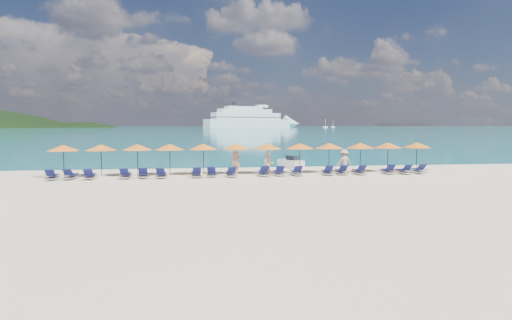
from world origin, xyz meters
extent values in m
plane|color=beige|center=(0.00, 0.00, 0.00)|extent=(1400.00, 1400.00, 0.00)
cube|color=#1FA9B2|center=(0.00, 660.00, 0.01)|extent=(1600.00, 1300.00, 0.01)
ellipsoid|color=black|center=(-150.00, 560.00, -35.00)|extent=(162.00, 126.00, 85.50)
cube|color=silver|center=(62.58, 504.21, 5.10)|extent=(111.59, 61.31, 10.20)
cone|color=silver|center=(124.90, 529.67, 5.10)|extent=(29.26, 29.26, 22.44)
cube|color=silver|center=(60.69, 503.44, 14.28)|extent=(89.66, 49.99, 8.16)
cube|color=silver|center=(58.80, 502.67, 20.40)|extent=(70.19, 40.47, 5.10)
cube|color=silver|center=(56.91, 501.90, 24.48)|extent=(48.26, 29.15, 3.57)
cube|color=black|center=(60.69, 503.44, 12.75)|extent=(90.77, 50.61, 0.92)
cube|color=black|center=(60.69, 503.44, 16.32)|extent=(88.54, 49.38, 0.92)
cylinder|color=black|center=(43.88, 496.58, 28.56)|extent=(4.49, 4.49, 5.61)
cube|color=silver|center=(163.78, 508.54, 0.81)|extent=(6.05, 2.02, 1.61)
cylinder|color=silver|center=(163.78, 508.54, 6.05)|extent=(0.36, 0.36, 10.09)
cube|color=silver|center=(202.69, 594.38, 0.79)|extent=(5.94, 1.98, 1.58)
cylinder|color=silver|center=(202.69, 594.38, 5.94)|extent=(0.36, 0.36, 9.89)
cube|color=silver|center=(3.89, 9.57, 0.33)|extent=(1.91, 2.83, 0.61)
cube|color=black|center=(3.97, 9.36, 0.77)|extent=(0.93, 1.23, 0.39)
cylinder|color=black|center=(3.64, 10.18, 0.94)|extent=(0.59, 0.29, 0.07)
imported|color=tan|center=(-1.17, 4.99, 0.99)|extent=(0.84, 0.70, 1.98)
imported|color=tan|center=(1.06, 4.22, 0.81)|extent=(0.79, 0.46, 1.61)
imported|color=tan|center=(6.68, 4.37, 0.89)|extent=(1.23, 0.71, 1.79)
cylinder|color=black|center=(-12.82, 4.89, 1.10)|extent=(0.05, 0.05, 2.20)
cone|color=orange|center=(-12.82, 4.89, 2.02)|extent=(2.10, 2.10, 0.42)
sphere|color=black|center=(-12.82, 4.89, 2.24)|extent=(0.08, 0.08, 0.08)
cylinder|color=black|center=(-10.42, 5.05, 1.10)|extent=(0.05, 0.05, 2.20)
cone|color=orange|center=(-10.42, 5.05, 2.02)|extent=(2.10, 2.10, 0.42)
sphere|color=black|center=(-10.42, 5.05, 2.24)|extent=(0.08, 0.08, 0.08)
cylinder|color=black|center=(-8.00, 5.09, 1.10)|extent=(0.05, 0.05, 2.20)
cone|color=orange|center=(-8.00, 5.09, 2.02)|extent=(2.10, 2.10, 0.42)
sphere|color=black|center=(-8.00, 5.09, 2.24)|extent=(0.08, 0.08, 0.08)
cylinder|color=black|center=(-5.80, 5.08, 1.10)|extent=(0.05, 0.05, 2.20)
cone|color=orange|center=(-5.80, 5.08, 2.02)|extent=(2.10, 2.10, 0.42)
sphere|color=black|center=(-5.80, 5.08, 2.24)|extent=(0.08, 0.08, 0.08)
cylinder|color=black|center=(-3.46, 5.16, 1.10)|extent=(0.05, 0.05, 2.20)
cone|color=orange|center=(-3.46, 5.16, 2.02)|extent=(2.10, 2.10, 0.42)
sphere|color=black|center=(-3.46, 5.16, 2.24)|extent=(0.08, 0.08, 0.08)
cylinder|color=black|center=(-1.06, 5.17, 1.10)|extent=(0.05, 0.05, 2.20)
cone|color=orange|center=(-1.06, 5.17, 2.02)|extent=(2.10, 2.10, 0.42)
sphere|color=black|center=(-1.06, 5.17, 2.24)|extent=(0.08, 0.08, 0.08)
cylinder|color=black|center=(1.14, 5.03, 1.10)|extent=(0.05, 0.05, 2.20)
cone|color=orange|center=(1.14, 5.03, 2.02)|extent=(2.10, 2.10, 0.42)
sphere|color=black|center=(1.14, 5.03, 2.24)|extent=(0.08, 0.08, 0.08)
cylinder|color=black|center=(3.55, 5.10, 1.10)|extent=(0.05, 0.05, 2.20)
cone|color=orange|center=(3.55, 5.10, 2.02)|extent=(2.10, 2.10, 0.42)
sphere|color=black|center=(3.55, 5.10, 2.24)|extent=(0.08, 0.08, 0.08)
cylinder|color=black|center=(5.76, 5.10, 1.10)|extent=(0.05, 0.05, 2.20)
cone|color=orange|center=(5.76, 5.10, 2.02)|extent=(2.10, 2.10, 0.42)
sphere|color=black|center=(5.76, 5.10, 2.24)|extent=(0.08, 0.08, 0.08)
cylinder|color=black|center=(8.17, 5.04, 1.10)|extent=(0.05, 0.05, 2.20)
cone|color=orange|center=(8.17, 5.04, 2.02)|extent=(2.10, 2.10, 0.42)
sphere|color=black|center=(8.17, 5.04, 2.24)|extent=(0.08, 0.08, 0.08)
cylinder|color=black|center=(10.39, 5.14, 1.10)|extent=(0.05, 0.05, 2.20)
cone|color=orange|center=(10.39, 5.14, 2.02)|extent=(2.10, 2.10, 0.42)
sphere|color=black|center=(10.39, 5.14, 2.24)|extent=(0.08, 0.08, 0.08)
cylinder|color=black|center=(12.74, 5.17, 1.10)|extent=(0.05, 0.05, 2.20)
cone|color=orange|center=(12.74, 5.17, 2.02)|extent=(2.10, 2.10, 0.42)
sphere|color=black|center=(12.74, 5.17, 2.24)|extent=(0.08, 0.08, 0.08)
cube|color=silver|center=(-13.25, 3.78, 0.14)|extent=(0.77, 1.75, 0.06)
cube|color=#111549|center=(-13.27, 4.03, 0.30)|extent=(0.65, 1.15, 0.04)
cube|color=#111549|center=(-13.20, 3.24, 0.55)|extent=(0.60, 0.58, 0.43)
cube|color=silver|center=(-12.12, 3.92, 0.14)|extent=(0.72, 1.74, 0.06)
cube|color=#111549|center=(-12.11, 4.17, 0.30)|extent=(0.62, 1.13, 0.04)
cube|color=#111549|center=(-12.16, 3.37, 0.55)|extent=(0.58, 0.57, 0.43)
cube|color=silver|center=(-10.91, 3.76, 0.14)|extent=(0.73, 1.74, 0.06)
cube|color=#111549|center=(-10.92, 4.01, 0.30)|extent=(0.62, 1.13, 0.04)
cube|color=#111549|center=(-10.87, 3.21, 0.55)|extent=(0.58, 0.57, 0.43)
cube|color=silver|center=(-8.63, 3.87, 0.14)|extent=(0.66, 1.71, 0.06)
cube|color=#111549|center=(-8.63, 4.12, 0.30)|extent=(0.57, 1.11, 0.04)
cube|color=#111549|center=(-8.65, 3.32, 0.55)|extent=(0.56, 0.55, 0.43)
cube|color=silver|center=(-7.52, 4.01, 0.14)|extent=(0.75, 1.74, 0.06)
cube|color=#111549|center=(-7.54, 4.26, 0.30)|extent=(0.63, 1.14, 0.04)
cube|color=#111549|center=(-7.48, 3.47, 0.55)|extent=(0.59, 0.58, 0.43)
cube|color=silver|center=(-6.29, 3.72, 0.14)|extent=(0.71, 1.73, 0.06)
cube|color=#111549|center=(-6.28, 3.97, 0.30)|extent=(0.61, 1.13, 0.04)
cube|color=#111549|center=(-6.32, 3.18, 0.55)|extent=(0.58, 0.57, 0.43)
cube|color=silver|center=(-3.99, 3.81, 0.14)|extent=(0.76, 1.75, 0.06)
cube|color=#111549|center=(-4.01, 4.05, 0.30)|extent=(0.64, 1.14, 0.04)
cube|color=#111549|center=(-3.94, 3.26, 0.55)|extent=(0.59, 0.58, 0.43)
cube|color=silver|center=(-2.93, 4.01, 0.14)|extent=(0.79, 1.75, 0.06)
cube|color=#111549|center=(-2.90, 4.26, 0.30)|extent=(0.66, 1.15, 0.04)
cube|color=#111549|center=(-2.98, 3.46, 0.55)|extent=(0.60, 0.59, 0.43)
cube|color=silver|center=(-1.64, 3.74, 0.14)|extent=(0.71, 1.73, 0.06)
cube|color=#111549|center=(-1.65, 3.99, 0.30)|extent=(0.61, 1.13, 0.04)
cube|color=#111549|center=(-1.61, 3.19, 0.55)|extent=(0.58, 0.56, 0.43)
cube|color=silver|center=(0.62, 3.88, 0.14)|extent=(0.64, 1.71, 0.06)
cube|color=#111549|center=(0.63, 4.13, 0.30)|extent=(0.56, 1.11, 0.04)
cube|color=#111549|center=(0.62, 3.33, 0.55)|extent=(0.56, 0.54, 0.43)
cube|color=silver|center=(1.75, 3.97, 0.14)|extent=(0.67, 1.72, 0.06)
cube|color=#111549|center=(1.76, 4.22, 0.30)|extent=(0.58, 1.12, 0.04)
cube|color=#111549|center=(1.73, 3.42, 0.55)|extent=(0.57, 0.55, 0.43)
cube|color=silver|center=(2.96, 3.84, 0.14)|extent=(0.68, 1.72, 0.06)
cube|color=#111549|center=(2.95, 4.09, 0.30)|extent=(0.59, 1.12, 0.04)
cube|color=#111549|center=(2.98, 3.29, 0.55)|extent=(0.57, 0.56, 0.43)
cube|color=silver|center=(5.25, 3.89, 0.14)|extent=(0.74, 1.74, 0.06)
cube|color=#111549|center=(5.26, 4.14, 0.30)|extent=(0.63, 1.14, 0.04)
cube|color=#111549|center=(5.21, 3.35, 0.55)|extent=(0.59, 0.57, 0.43)
cube|color=silver|center=(6.33, 3.96, 0.14)|extent=(0.73, 1.74, 0.06)
cube|color=#111549|center=(6.34, 4.21, 0.30)|extent=(0.62, 1.13, 0.04)
cube|color=#111549|center=(6.29, 3.41, 0.55)|extent=(0.59, 0.57, 0.43)
cube|color=silver|center=(7.59, 3.80, 0.14)|extent=(0.63, 1.70, 0.06)
cube|color=#111549|center=(7.60, 4.05, 0.30)|extent=(0.55, 1.10, 0.04)
cube|color=#111549|center=(7.59, 3.25, 0.55)|extent=(0.55, 0.54, 0.43)
cube|color=silver|center=(9.84, 3.91, 0.14)|extent=(0.74, 1.74, 0.06)
cube|color=#111549|center=(9.86, 4.16, 0.30)|extent=(0.63, 1.14, 0.04)
cube|color=#111549|center=(9.80, 3.36, 0.55)|extent=(0.59, 0.57, 0.43)
cube|color=silver|center=(10.95, 3.66, 0.14)|extent=(0.64, 1.71, 0.06)
cube|color=#111549|center=(10.96, 3.91, 0.30)|extent=(0.56, 1.11, 0.04)
cube|color=#111549|center=(10.95, 3.11, 0.55)|extent=(0.56, 0.54, 0.43)
cube|color=silver|center=(12.12, 3.83, 0.14)|extent=(0.62, 1.70, 0.06)
cube|color=#111549|center=(12.12, 4.08, 0.30)|extent=(0.55, 1.10, 0.04)
cube|color=#111549|center=(12.13, 3.28, 0.55)|extent=(0.55, 0.54, 0.43)
camera|label=1|loc=(-4.10, -25.31, 3.56)|focal=30.00mm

